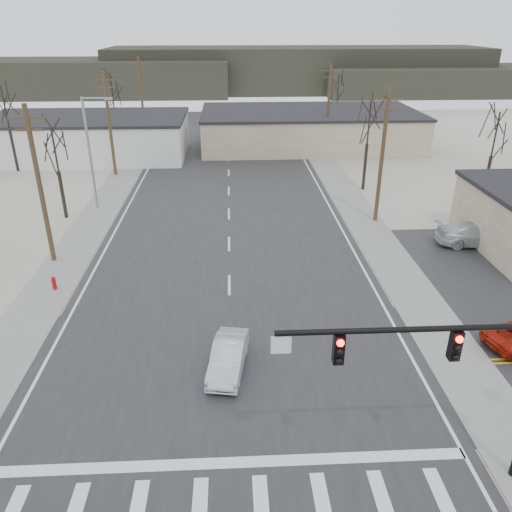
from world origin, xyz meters
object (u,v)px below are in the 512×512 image
at_px(car_far_a, 240,129).
at_px(car_far_b, 207,115).
at_px(sedan_crossing, 228,357).
at_px(car_parked_silver, 476,235).
at_px(fire_hydrant, 54,283).
at_px(traffic_signal_mast, 485,369).

relative_size(car_far_a, car_far_b, 1.54).
bearing_deg(sedan_crossing, car_far_a, 97.33).
bearing_deg(car_far_a, car_parked_silver, 92.12).
distance_m(fire_hydrant, sedan_crossing, 12.85).
height_order(traffic_signal_mast, car_parked_silver, traffic_signal_mast).
relative_size(fire_hydrant, car_far_a, 0.16).
height_order(sedan_crossing, car_far_b, sedan_crossing).
relative_size(sedan_crossing, car_far_b, 1.12).
bearing_deg(fire_hydrant, car_parked_silver, 10.35).
bearing_deg(fire_hydrant, car_far_a, 74.52).
bearing_deg(sedan_crossing, car_far_b, 102.24).
distance_m(car_far_a, car_far_b, 13.40).
xyz_separation_m(car_far_a, car_far_b, (-4.99, 12.44, -0.19)).
height_order(sedan_crossing, car_far_a, car_far_a).
xyz_separation_m(sedan_crossing, car_far_a, (1.72, 50.71, 0.14)).
relative_size(fire_hydrant, sedan_crossing, 0.22).
xyz_separation_m(car_far_b, car_parked_silver, (20.51, -50.25, 0.16)).
bearing_deg(traffic_signal_mast, car_far_a, 96.24).
bearing_deg(car_far_a, sedan_crossing, 67.89).
height_order(traffic_signal_mast, car_far_b, traffic_signal_mast).
distance_m(fire_hydrant, car_parked_silver, 27.83).
relative_size(car_far_a, car_parked_silver, 1.02).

